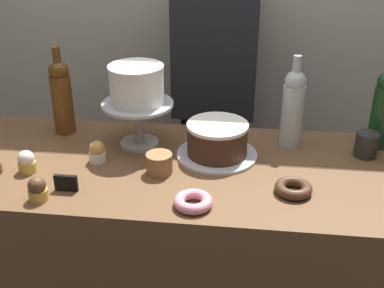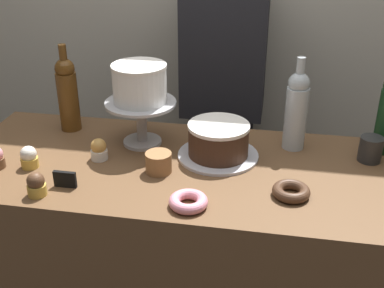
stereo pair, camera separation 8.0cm
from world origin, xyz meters
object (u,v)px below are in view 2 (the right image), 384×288
Objects in this scene: wine_bottle_clear at (296,109)px; cookie_stack at (159,162)px; wine_bottle_amber at (68,93)px; coffee_cup_ceramic at (370,149)px; donut_pink at (188,202)px; chocolate_round_cake at (218,139)px; cupcake_caramel at (99,150)px; cupcake_chocolate at (36,185)px; cake_stand_pedestal at (141,115)px; white_layer_cake at (140,83)px; price_sign_chalkboard at (65,179)px; cupcake_vanilla at (29,158)px; donut_chocolate at (291,191)px; barista_figure at (222,114)px.

wine_bottle_clear reaches higher than cookie_stack.
coffee_cup_ceramic is (1.08, -0.06, -0.10)m from wine_bottle_amber.
donut_pink is at bearing -39.46° from wine_bottle_amber.
chocolate_round_cake reaches higher than cupcake_caramel.
cake_stand_pedestal is at bearing 60.98° from cupcake_chocolate.
white_layer_cake is at bearing 119.31° from cookie_stack.
price_sign_chalkboard is (0.06, 0.06, -0.01)m from cupcake_chocolate.
cupcake_vanilla is at bearing -143.30° from white_layer_cake.
wine_bottle_clear is at bearing 25.27° from chocolate_round_cake.
cake_stand_pedestal is 0.29m from chocolate_round_cake.
cake_stand_pedestal reaches higher than cupcake_caramel.
wine_bottle_amber reaches higher than donut_pink.
price_sign_chalkboard is (-0.26, -0.14, -0.01)m from cookie_stack.
cupcake_chocolate is at bearing -148.29° from cookie_stack.
white_layer_cake is at bearing 51.95° from cupcake_caramel.
cake_stand_pedestal is 2.20× the size of donut_chocolate.
price_sign_chalkboard reaches higher than donut_chocolate.
white_layer_cake is 0.33m from chocolate_round_cake.
chocolate_round_cake is (0.28, -0.05, -0.16)m from white_layer_cake.
cake_stand_pedestal is 0.76× the size of wine_bottle_amber.
cake_stand_pedestal is 0.37m from price_sign_chalkboard.
cupcake_caramel is (-0.11, -0.14, -0.19)m from white_layer_cake.
chocolate_round_cake is at bearing -10.97° from cake_stand_pedestal.
cupcake_caramel is at bearing -167.44° from chocolate_round_cake.
cake_stand_pedestal is 3.53× the size of price_sign_chalkboard.
white_layer_cake is at bearing -173.17° from wine_bottle_clear.
cupcake_vanilla and cupcake_caramel have the same top height.
barista_figure reaches higher than cookie_stack.
donut_chocolate is 0.68m from price_sign_chalkboard.
wine_bottle_clear is (0.53, 0.06, -0.08)m from white_layer_cake.
cupcake_chocolate is 0.66× the size of donut_chocolate.
wine_bottle_amber is 0.48m from cupcake_chocolate.
donut_pink is at bearing -159.55° from donut_chocolate.
donut_pink is 1.33× the size of cookie_stack.
barista_figure is at bearing 67.87° from cake_stand_pedestal.
wine_bottle_clear is 0.68m from cupcake_caramel.
chocolate_round_cake reaches higher than price_sign_chalkboard.
barista_figure is at bearing 64.93° from cupcake_chocolate.
barista_figure reaches higher than wine_bottle_amber.
barista_figure reaches higher than coffee_cup_ceramic.
barista_figure is (0.37, 0.87, -0.13)m from price_sign_chalkboard.
coffee_cup_ceramic is at bearing 7.11° from chocolate_round_cake.
barista_figure is (-0.06, 0.60, -0.17)m from chocolate_round_cake.
cookie_stack is at bearing -12.39° from cupcake_caramel.
cookie_stack is at bearing -149.21° from wine_bottle_clear.
wine_bottle_clear is 0.35m from donut_chocolate.
cupcake_vanilla is 1.00× the size of cupcake_chocolate.
donut_chocolate is at bearing -26.47° from white_layer_cake.
wine_bottle_amber reaches higher than cupcake_chocolate.
cookie_stack is (0.32, 0.20, -0.00)m from cupcake_chocolate.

